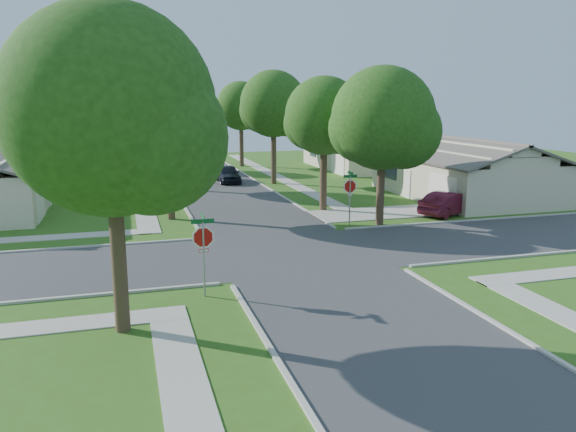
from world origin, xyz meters
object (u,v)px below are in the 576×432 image
at_px(tree_w_far, 148,113).
at_px(tree_sw_corner, 112,120).
at_px(stop_sign_ne, 350,189).
at_px(car_curb_west, 162,158).
at_px(tree_e_near, 325,120).
at_px(tree_w_near, 168,113).
at_px(tree_w_mid, 155,104).
at_px(tree_ne_corner, 384,123).
at_px(stop_sign_sw, 203,241).
at_px(house_ne_far, 361,153).
at_px(car_driveway, 449,203).
at_px(tree_e_mid, 274,107).
at_px(house_nw_far, 23,159).
at_px(car_curb_east, 228,174).
at_px(house_ne_near, 463,176).
at_px(tree_e_far, 241,108).

xyz_separation_m(tree_w_far, tree_sw_corner, (-2.78, -41.00, 0.76)).
xyz_separation_m(stop_sign_ne, car_curb_west, (-7.80, 34.83, -1.45)).
relative_size(tree_e_near, tree_w_near, 0.92).
xyz_separation_m(tree_w_mid, tree_ne_corner, (11.00, -16.80, -0.90)).
distance_m(stop_sign_sw, house_ne_far, 39.55).
height_order(tree_sw_corner, tree_ne_corner, tree_sw_corner).
relative_size(tree_w_near, car_driveway, 2.08).
bearing_deg(car_driveway, stop_sign_ne, 72.38).
distance_m(tree_e_mid, car_curb_west, 20.91).
bearing_deg(tree_w_far, stop_sign_ne, -72.30).
relative_size(house_nw_far, car_curb_east, 3.17).
distance_m(tree_e_mid, tree_w_far, 16.06).
bearing_deg(tree_w_far, house_ne_far, -13.64).
bearing_deg(car_curb_west, tree_sw_corner, 78.92).
bearing_deg(tree_sw_corner, stop_sign_ne, 43.94).
bearing_deg(house_ne_near, stop_sign_ne, -150.86).
distance_m(house_nw_far, car_curb_east, 19.55).
bearing_deg(tree_e_far, tree_w_near, -110.60).
relative_size(tree_w_far, house_ne_far, 0.59).
height_order(car_driveway, car_curb_west, car_driveway).
bearing_deg(stop_sign_sw, car_driveway, 32.20).
height_order(tree_e_near, tree_ne_corner, tree_ne_corner).
bearing_deg(stop_sign_ne, car_curb_east, 100.99).
distance_m(tree_w_mid, tree_w_far, 13.04).
distance_m(tree_ne_corner, house_ne_far, 26.91).
distance_m(stop_sign_ne, tree_e_far, 29.57).
relative_size(stop_sign_sw, tree_ne_corner, 0.34).
xyz_separation_m(tree_e_near, house_nw_far, (-20.74, 22.99, -4.13)).
bearing_deg(tree_e_near, house_nw_far, 132.06).
height_order(tree_e_far, car_curb_east, tree_e_far).
relative_size(tree_e_near, car_curb_east, 1.93).
bearing_deg(car_curb_west, house_ne_near, 118.03).
distance_m(car_driveway, car_curb_east, 20.06).
bearing_deg(house_ne_far, car_curb_west, 151.12).
xyz_separation_m(tree_sw_corner, house_nw_far, (-8.56, 38.99, -4.75)).
distance_m(tree_sw_corner, car_curb_east, 31.43).
distance_m(tree_e_mid, tree_sw_corner, 30.54).
distance_m(stop_sign_sw, tree_e_mid, 27.71).
xyz_separation_m(tree_sw_corner, tree_ne_corner, (13.80, 11.20, -0.67)).
bearing_deg(stop_sign_ne, house_ne_near, 29.14).
relative_size(tree_w_near, house_ne_near, 0.66).
distance_m(tree_e_mid, house_nw_far, 23.95).
bearing_deg(car_curb_west, car_curb_east, 98.60).
xyz_separation_m(stop_sign_sw, tree_w_near, (0.06, 13.71, 4.08)).
bearing_deg(tree_e_far, stop_sign_ne, -90.10).
relative_size(car_driveway, car_curb_east, 1.01).
bearing_deg(car_curb_west, tree_w_mid, 79.50).
xyz_separation_m(tree_w_mid, tree_sw_corner, (-2.80, -28.00, -0.23)).
relative_size(stop_sign_ne, tree_w_near, 0.33).
xyz_separation_m(tree_e_near, house_ne_near, (11.24, 1.99, -4.13)).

